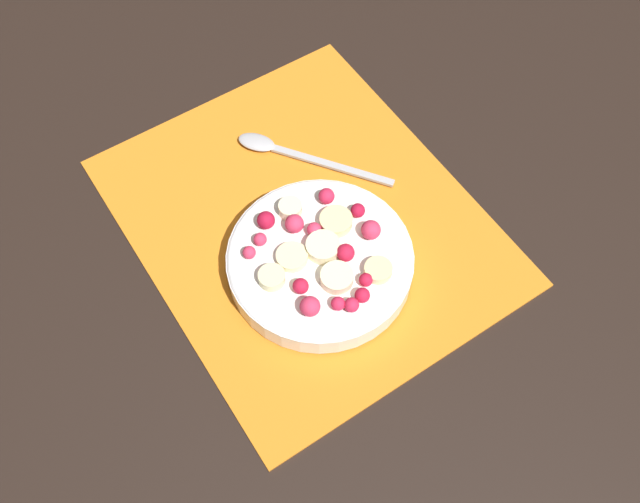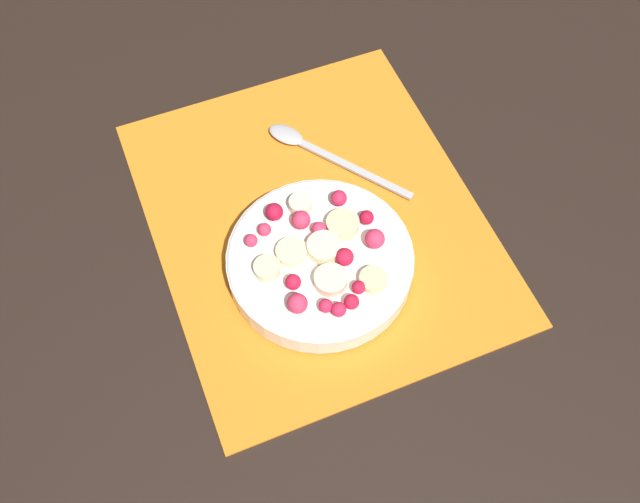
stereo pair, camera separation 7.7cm
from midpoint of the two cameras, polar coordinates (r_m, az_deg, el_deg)
ground_plane at (r=0.84m, az=-3.83°, el=2.17°), size 3.00×3.00×0.00m
placemat at (r=0.84m, az=-3.84°, el=2.28°), size 0.45×0.37×0.01m
fruit_bowl at (r=0.78m, az=-2.79°, el=-0.89°), size 0.21×0.21×0.05m
spoon at (r=0.89m, az=-5.38°, el=7.85°), size 0.17×0.13×0.01m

